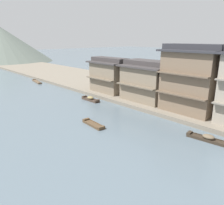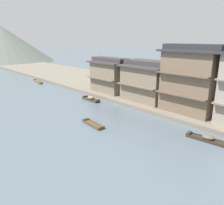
% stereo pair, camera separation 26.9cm
% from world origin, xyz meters
% --- Properties ---
extents(riverbank_right, '(18.00, 110.00, 0.56)m').
position_xyz_m(riverbank_right, '(15.05, 30.00, 0.28)').
color(riverbank_right, slate).
rests_on(riverbank_right, ground).
extents(boat_moored_nearest, '(1.17, 3.63, 0.38)m').
position_xyz_m(boat_moored_nearest, '(-2.01, 17.12, 0.13)').
color(boat_moored_nearest, brown).
rests_on(boat_moored_nearest, ground).
extents(boat_moored_second, '(1.69, 5.54, 0.37)m').
position_xyz_m(boat_moored_second, '(4.68, 47.30, 0.12)').
color(boat_moored_second, brown).
rests_on(boat_moored_second, ground).
extents(boat_moored_third, '(0.99, 3.77, 0.74)m').
position_xyz_m(boat_moored_third, '(4.31, 25.96, 0.27)').
color(boat_moored_third, '#423328').
rests_on(boat_moored_third, ground).
extents(boat_moored_far, '(1.38, 4.31, 0.68)m').
position_xyz_m(boat_moored_far, '(3.97, 6.01, 0.24)').
color(boat_moored_far, '#33281E').
rests_on(boat_moored_far, ground).
extents(house_waterfront_second, '(5.36, 7.69, 8.74)m').
position_xyz_m(house_waterfront_second, '(9.63, 11.45, 4.86)').
color(house_waterfront_second, '#75604C').
rests_on(house_waterfront_second, riverbank_right).
extents(house_waterfront_tall, '(7.00, 7.97, 6.14)m').
position_xyz_m(house_waterfront_tall, '(10.46, 18.85, 3.55)').
color(house_waterfront_tall, '#7F705B').
rests_on(house_waterfront_tall, riverbank_right).
extents(house_waterfront_narrow, '(5.24, 7.55, 6.14)m').
position_xyz_m(house_waterfront_narrow, '(9.57, 27.08, 3.56)').
color(house_waterfront_narrow, '#7F705B').
rests_on(house_waterfront_narrow, riverbank_right).
extents(hill_far_centre, '(44.06, 44.06, 15.56)m').
position_xyz_m(hill_far_centre, '(14.08, 104.00, 7.78)').
color(hill_far_centre, slate).
rests_on(hill_far_centre, ground).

